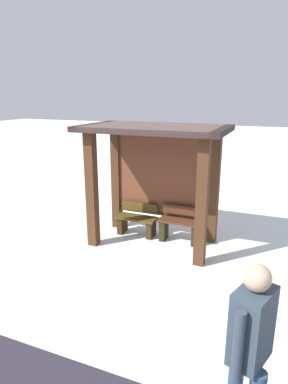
# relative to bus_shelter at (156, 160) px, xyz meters

# --- Properties ---
(ground_plane) EXTENTS (60.00, 60.00, 0.00)m
(ground_plane) POSITION_rel_bus_shelter_xyz_m (0.00, -0.14, -1.79)
(ground_plane) COLOR white
(bus_shelter) EXTENTS (2.86, 1.70, 2.49)m
(bus_shelter) POSITION_rel_bus_shelter_xyz_m (0.00, 0.00, 0.00)
(bus_shelter) COLOR #462A17
(bus_shelter) RESTS_ON ground
(bench_left_inside) EXTENTS (0.91, 0.38, 0.71)m
(bench_left_inside) POSITION_rel_bus_shelter_xyz_m (-0.51, 0.14, -1.48)
(bench_left_inside) COLOR #4C3914
(bench_left_inside) RESTS_ON ground
(bench_center_inside) EXTENTS (0.91, 0.36, 0.77)m
(bench_center_inside) POSITION_rel_bus_shelter_xyz_m (0.51, 0.14, -1.44)
(bench_center_inside) COLOR #4C2919
(bench_center_inside) RESTS_ON ground
(person_walking) EXTENTS (0.38, 0.59, 1.76)m
(person_walking) POSITION_rel_bus_shelter_xyz_m (2.28, -3.78, -0.75)
(person_walking) COLOR #374652
(person_walking) RESTS_ON ground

